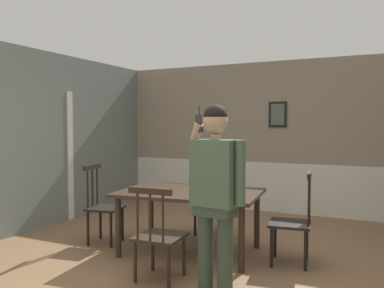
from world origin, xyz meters
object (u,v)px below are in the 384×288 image
(chair_near_window, at_px, (294,221))
(chair_opposite_corner, at_px, (158,235))
(chair_at_table_head, at_px, (212,200))
(dining_table, at_px, (190,198))
(chair_by_doorway, at_px, (103,206))
(person_figure, at_px, (216,187))

(chair_near_window, bearing_deg, chair_opposite_corner, 125.73)
(chair_at_table_head, bearing_deg, chair_near_window, 142.31)
(chair_near_window, distance_m, chair_opposite_corner, 1.55)
(dining_table, xyz_separation_m, chair_near_window, (1.22, 0.14, -0.19))
(dining_table, xyz_separation_m, chair_opposite_corner, (0.10, -0.93, -0.21))
(chair_near_window, relative_size, chair_by_doorway, 1.01)
(chair_by_doorway, distance_m, chair_opposite_corner, 1.54)
(chair_opposite_corner, bearing_deg, chair_by_doorway, 145.60)
(person_figure, bearing_deg, chair_opposite_corner, -1.36)
(chair_at_table_head, xyz_separation_m, chair_opposite_corner, (0.21, -1.86, -0.01))
(chair_at_table_head, xyz_separation_m, person_figure, (0.88, -1.98, 0.54))
(chair_by_doorway, relative_size, chair_opposite_corner, 1.08)
(chair_opposite_corner, xyz_separation_m, person_figure, (0.67, -0.12, 0.55))
(person_figure, bearing_deg, chair_at_table_head, -56.99)
(dining_table, height_order, chair_by_doorway, chair_by_doorway)
(chair_near_window, distance_m, chair_at_table_head, 1.54)
(chair_at_table_head, height_order, person_figure, person_figure)
(dining_table, height_order, chair_opposite_corner, chair_opposite_corner)
(chair_opposite_corner, bearing_deg, chair_near_window, 40.35)
(chair_at_table_head, bearing_deg, chair_opposite_corner, 89.53)
(person_figure, bearing_deg, dining_table, -44.63)
(chair_near_window, bearing_deg, dining_table, 88.43)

